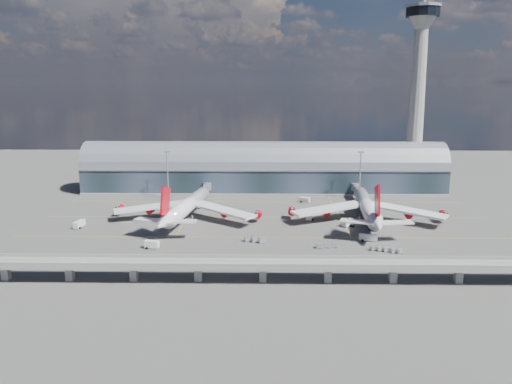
{
  "coord_description": "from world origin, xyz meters",
  "views": [
    {
      "loc": [
        0.26,
        -199.61,
        60.17
      ],
      "look_at": [
        -3.2,
        10.0,
        14.0
      ],
      "focal_mm": 35.0,
      "sensor_mm": 36.0,
      "label": 1
    }
  ],
  "objects_px": {
    "service_truck_4": "(309,216)",
    "cargo_train_1": "(386,250)",
    "floodlight_mast_left": "(168,174)",
    "cargo_train_2": "(327,245)",
    "control_tower": "(417,98)",
    "service_truck_5": "(304,200)",
    "service_truck_2": "(368,238)",
    "airliner_left": "(186,207)",
    "airliner_right": "(368,209)",
    "service_truck_3": "(348,223)",
    "service_truck_0": "(79,224)",
    "floodlight_mast_right": "(360,174)",
    "service_truck_1": "(152,245)"
  },
  "relations": [
    {
      "from": "control_tower",
      "to": "airliner_right",
      "type": "bearing_deg",
      "value": -119.35
    },
    {
      "from": "service_truck_1",
      "to": "service_truck_4",
      "type": "relative_size",
      "value": 0.91
    },
    {
      "from": "service_truck_1",
      "to": "service_truck_3",
      "type": "relative_size",
      "value": 0.92
    },
    {
      "from": "service_truck_2",
      "to": "service_truck_5",
      "type": "relative_size",
      "value": 1.34
    },
    {
      "from": "floodlight_mast_right",
      "to": "cargo_train_2",
      "type": "bearing_deg",
      "value": -108.56
    },
    {
      "from": "airliner_right",
      "to": "cargo_train_1",
      "type": "distance_m",
      "value": 40.48
    },
    {
      "from": "service_truck_3",
      "to": "service_truck_4",
      "type": "height_order",
      "value": "service_truck_4"
    },
    {
      "from": "cargo_train_2",
      "to": "service_truck_4",
      "type": "bearing_deg",
      "value": 16.13
    },
    {
      "from": "control_tower",
      "to": "cargo_train_2",
      "type": "bearing_deg",
      "value": -120.03
    },
    {
      "from": "service_truck_4",
      "to": "cargo_train_1",
      "type": "height_order",
      "value": "service_truck_4"
    },
    {
      "from": "airliner_left",
      "to": "airliner_right",
      "type": "height_order",
      "value": "airliner_right"
    },
    {
      "from": "control_tower",
      "to": "airliner_left",
      "type": "xyz_separation_m",
      "value": [
        -119.36,
        -68.75,
        -45.44
      ]
    },
    {
      "from": "floodlight_mast_left",
      "to": "control_tower",
      "type": "bearing_deg",
      "value": 11.72
    },
    {
      "from": "airliner_right",
      "to": "service_truck_2",
      "type": "relative_size",
      "value": 9.89
    },
    {
      "from": "airliner_right",
      "to": "service_truck_3",
      "type": "xyz_separation_m",
      "value": [
        -9.61,
        -6.99,
        -4.53
      ]
    },
    {
      "from": "floodlight_mast_right",
      "to": "airliner_left",
      "type": "relative_size",
      "value": 0.36
    },
    {
      "from": "service_truck_0",
      "to": "cargo_train_2",
      "type": "xyz_separation_m",
      "value": [
        102.0,
        -25.17,
        -0.45
      ]
    },
    {
      "from": "floodlight_mast_right",
      "to": "service_truck_4",
      "type": "height_order",
      "value": "floodlight_mast_right"
    },
    {
      "from": "floodlight_mast_left",
      "to": "service_truck_2",
      "type": "xyz_separation_m",
      "value": [
        90.76,
        -68.98,
        -12.29
      ]
    },
    {
      "from": "control_tower",
      "to": "service_truck_5",
      "type": "relative_size",
      "value": 18.68
    },
    {
      "from": "cargo_train_1",
      "to": "service_truck_4",
      "type": "bearing_deg",
      "value": 8.38
    },
    {
      "from": "control_tower",
      "to": "service_truck_0",
      "type": "distance_m",
      "value": 188.69
    },
    {
      "from": "service_truck_5",
      "to": "airliner_left",
      "type": "bearing_deg",
      "value": 148.62
    },
    {
      "from": "floodlight_mast_left",
      "to": "airliner_left",
      "type": "bearing_deg",
      "value": -69.01
    },
    {
      "from": "airliner_right",
      "to": "airliner_left",
      "type": "bearing_deg",
      "value": -176.14
    },
    {
      "from": "floodlight_mast_left",
      "to": "cargo_train_2",
      "type": "xyz_separation_m",
      "value": [
        73.91,
        -77.7,
        -12.63
      ]
    },
    {
      "from": "service_truck_0",
      "to": "service_truck_3",
      "type": "bearing_deg",
      "value": 11.05
    },
    {
      "from": "airliner_left",
      "to": "service_truck_4",
      "type": "height_order",
      "value": "airliner_left"
    },
    {
      "from": "service_truck_3",
      "to": "service_truck_5",
      "type": "xyz_separation_m",
      "value": [
        -15.1,
        43.53,
        -0.2
      ]
    },
    {
      "from": "airliner_left",
      "to": "control_tower",
      "type": "bearing_deg",
      "value": 38.34
    },
    {
      "from": "airliner_left",
      "to": "service_truck_3",
      "type": "distance_m",
      "value": 71.13
    },
    {
      "from": "service_truck_3",
      "to": "airliner_left",
      "type": "bearing_deg",
      "value": -141.86
    },
    {
      "from": "service_truck_2",
      "to": "cargo_train_2",
      "type": "distance_m",
      "value": 18.98
    },
    {
      "from": "floodlight_mast_right",
      "to": "service_truck_2",
      "type": "relative_size",
      "value": 3.48
    },
    {
      "from": "service_truck_2",
      "to": "service_truck_5",
      "type": "xyz_separation_m",
      "value": [
        -19.71,
        63.75,
        -0.06
      ]
    },
    {
      "from": "floodlight_mast_left",
      "to": "cargo_train_1",
      "type": "xyz_separation_m",
      "value": [
        94.75,
        -81.89,
        -12.82
      ]
    },
    {
      "from": "control_tower",
      "to": "airliner_left",
      "type": "distance_m",
      "value": 145.05
    },
    {
      "from": "control_tower",
      "to": "cargo_train_2",
      "type": "xyz_separation_m",
      "value": [
        -61.09,
        -105.7,
        -50.64
      ]
    },
    {
      "from": "airliner_right",
      "to": "service_truck_3",
      "type": "relative_size",
      "value": 12.45
    },
    {
      "from": "cargo_train_1",
      "to": "cargo_train_2",
      "type": "bearing_deg",
      "value": 57.89
    },
    {
      "from": "service_truck_2",
      "to": "cargo_train_2",
      "type": "bearing_deg",
      "value": 131.45
    },
    {
      "from": "floodlight_mast_right",
      "to": "service_truck_4",
      "type": "relative_size",
      "value": 4.33
    },
    {
      "from": "service_truck_3",
      "to": "cargo_train_2",
      "type": "distance_m",
      "value": 31.43
    },
    {
      "from": "control_tower",
      "to": "service_truck_1",
      "type": "bearing_deg",
      "value": -139.62
    },
    {
      "from": "floodlight_mast_left",
      "to": "airliner_right",
      "type": "distance_m",
      "value": 104.75
    },
    {
      "from": "floodlight_mast_right",
      "to": "airliner_left",
      "type": "bearing_deg",
      "value": -154.22
    },
    {
      "from": "floodlight_mast_right",
      "to": "airliner_right",
      "type": "relative_size",
      "value": 0.35
    },
    {
      "from": "airliner_right",
      "to": "service_truck_2",
      "type": "distance_m",
      "value": 28.06
    },
    {
      "from": "control_tower",
      "to": "floodlight_mast_right",
      "type": "relative_size",
      "value": 4.01
    },
    {
      "from": "cargo_train_2",
      "to": "floodlight_mast_left",
      "type": "bearing_deg",
      "value": 54.87
    }
  ]
}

